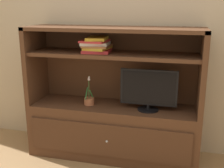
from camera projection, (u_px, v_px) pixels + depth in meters
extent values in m
cube|color=tan|center=(121.00, 25.00, 3.11)|extent=(6.00, 0.10, 2.80)
cube|color=#4C2D1C|center=(113.00, 130.00, 3.08)|extent=(1.80, 0.49, 0.58)
cube|color=#462A19|center=(107.00, 141.00, 2.84)|extent=(1.66, 0.02, 0.35)
sphere|color=silver|center=(107.00, 141.00, 2.83)|extent=(0.02, 0.02, 0.02)
cube|color=#4C2D1C|center=(36.00, 64.00, 3.10)|extent=(0.05, 0.49, 0.82)
cube|color=#4C2D1C|center=(202.00, 72.00, 2.68)|extent=(0.05, 0.49, 0.82)
cube|color=#4C2D1C|center=(118.00, 63.00, 3.11)|extent=(1.80, 0.02, 0.82)
cube|color=#4C2D1C|center=(113.00, 29.00, 2.78)|extent=(1.80, 0.49, 0.04)
cube|color=#4C2D1C|center=(113.00, 54.00, 2.85)|extent=(1.70, 0.44, 0.04)
cylinder|color=black|center=(148.00, 109.00, 2.87)|extent=(0.21, 0.21, 0.01)
cylinder|color=black|center=(148.00, 107.00, 2.86)|extent=(0.03, 0.03, 0.04)
cube|color=black|center=(149.00, 87.00, 2.81)|extent=(0.57, 0.02, 0.37)
cube|color=black|center=(148.00, 88.00, 2.79)|extent=(0.53, 0.00, 0.33)
cylinder|color=#B26642|center=(89.00, 101.00, 3.02)|extent=(0.11, 0.11, 0.07)
cylinder|color=#3D6B33|center=(89.00, 87.00, 2.98)|extent=(0.01, 0.01, 0.24)
cube|color=#2D7A38|center=(91.00, 94.00, 2.99)|extent=(0.02, 0.07, 0.11)
cube|color=#2D7A38|center=(86.00, 93.00, 3.00)|extent=(0.03, 0.13, 0.10)
sphere|color=silver|center=(89.00, 78.00, 2.96)|extent=(0.02, 0.02, 0.02)
sphere|color=silver|center=(89.00, 79.00, 2.95)|extent=(0.03, 0.03, 0.03)
sphere|color=silver|center=(89.00, 77.00, 2.95)|extent=(0.02, 0.02, 0.02)
cube|color=red|center=(97.00, 50.00, 2.89)|extent=(0.30, 0.34, 0.03)
cube|color=gold|center=(98.00, 48.00, 2.88)|extent=(0.24, 0.32, 0.03)
cube|color=#A56638|center=(97.00, 46.00, 2.87)|extent=(0.26, 0.30, 0.02)
cube|color=silver|center=(96.00, 43.00, 2.86)|extent=(0.29, 0.27, 0.03)
cube|color=red|center=(95.00, 41.00, 2.85)|extent=(0.26, 0.30, 0.02)
cube|color=gold|center=(97.00, 38.00, 2.85)|extent=(0.22, 0.30, 0.03)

